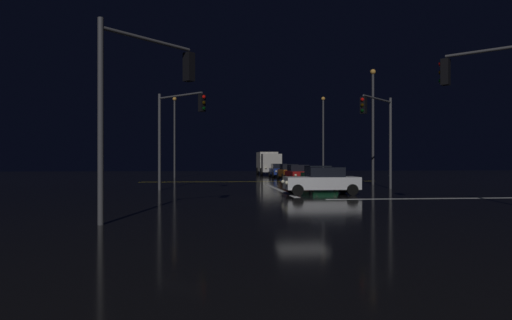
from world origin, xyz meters
TOP-DOWN VIEW (x-y plane):
  - ground at (0.00, 0.00)m, footprint 120.00×120.00m
  - stop_line_north at (0.00, 7.49)m, footprint 0.35×12.76m
  - centre_line_ns at (0.00, 19.09)m, footprint 22.00×0.15m
  - crosswalk_bar_east at (7.59, 0.00)m, footprint 12.76×0.40m
  - sedan_green at (3.39, 10.40)m, footprint 2.02×4.33m
  - sedan_red at (3.19, 16.91)m, footprint 2.02×4.33m
  - sedan_orange at (3.49, 23.22)m, footprint 2.02×4.33m
  - sedan_blue at (3.48, 29.92)m, footprint 2.02×4.33m
  - box_truck at (3.18, 37.54)m, footprint 2.68×8.28m
  - sedan_white_crossing at (1.83, 3.19)m, footprint 4.33×2.02m
  - traffic_signal_sw at (-6.81, -6.81)m, footprint 2.87×2.87m
  - traffic_signal_nw at (-6.69, 6.69)m, footprint 3.15×3.15m
  - traffic_signal_ne at (6.62, 6.62)m, footprint 3.30×3.30m
  - streetlamp_right_near at (8.59, 13.09)m, footprint 0.44×0.44m
  - streetlamp_left_far at (-8.59, 29.09)m, footprint 0.44×0.44m
  - streetlamp_right_far at (8.59, 29.09)m, footprint 0.44×0.44m

SIDE VIEW (x-z plane):
  - ground at x=0.00m, z-range -0.10..0.00m
  - stop_line_north at x=0.00m, z-range 0.00..0.01m
  - centre_line_ns at x=0.00m, z-range 0.00..0.01m
  - crosswalk_bar_east at x=7.59m, z-range 0.00..0.01m
  - sedan_green at x=3.39m, z-range 0.02..1.59m
  - sedan_red at x=3.19m, z-range 0.02..1.59m
  - sedan_orange at x=3.49m, z-range 0.02..1.59m
  - sedan_blue at x=3.48m, z-range 0.02..1.59m
  - sedan_white_crossing at x=1.83m, z-range 0.02..1.59m
  - box_truck at x=3.18m, z-range 0.17..3.25m
  - traffic_signal_sw at x=-6.81m, z-range 1.17..7.50m
  - traffic_signal_ne at x=6.62m, z-range 1.20..7.52m
  - traffic_signal_nw at x=-6.69m, z-range 1.20..7.55m
  - streetlamp_left_far at x=-8.59m, z-range 0.69..9.83m
  - streetlamp_right_near at x=8.59m, z-range 0.70..10.07m
  - streetlamp_right_far at x=8.59m, z-range 0.70..10.10m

